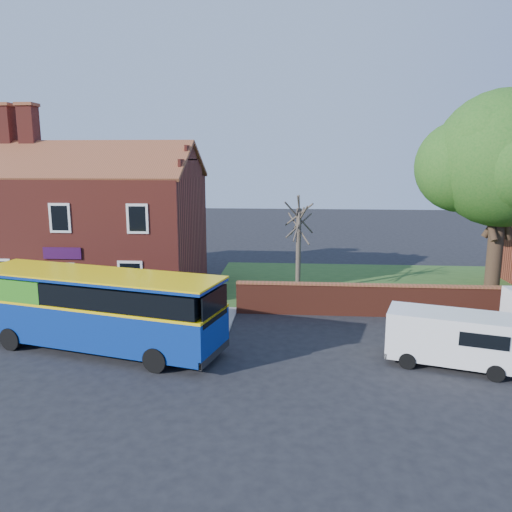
{
  "coord_description": "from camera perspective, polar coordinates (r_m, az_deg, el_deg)",
  "views": [
    {
      "loc": [
        4.83,
        -16.69,
        7.53
      ],
      "look_at": [
        3.12,
        5.0,
        3.28
      ],
      "focal_mm": 35.0,
      "sensor_mm": 36.0,
      "label": 1
    }
  ],
  "objects": [
    {
      "name": "ground",
      "position": [
        18.93,
        -10.93,
        -12.6
      ],
      "size": [
        120.0,
        120.0,
        0.0
      ],
      "primitive_type": "plane",
      "color": "black",
      "rests_on": "ground"
    },
    {
      "name": "pavement",
      "position": [
        26.44,
        -22.44,
        -6.23
      ],
      "size": [
        18.0,
        3.5,
        0.12
      ],
      "primitive_type": "cube",
      "color": "gray",
      "rests_on": "ground"
    },
    {
      "name": "kerb",
      "position": [
        24.97,
        -24.25,
        -7.35
      ],
      "size": [
        18.0,
        0.15,
        0.14
      ],
      "primitive_type": "cube",
      "color": "slate",
      "rests_on": "ground"
    },
    {
      "name": "grass_strip",
      "position": [
        31.69,
        19.33,
        -3.3
      ],
      "size": [
        26.0,
        12.0,
        0.04
      ],
      "primitive_type": "cube",
      "color": "#426B28",
      "rests_on": "ground"
    },
    {
      "name": "shop_building",
      "position": [
        30.85,
        -18.16,
        2.82
      ],
      "size": [
        12.3,
        8.13,
        10.5
      ],
      "color": "maroon",
      "rests_on": "ground"
    },
    {
      "name": "boundary_wall",
      "position": [
        25.94,
        22.77,
        -4.85
      ],
      "size": [
        22.0,
        0.38,
        1.6
      ],
      "color": "maroon",
      "rests_on": "ground"
    },
    {
      "name": "bus",
      "position": [
        21.02,
        -18.46,
        -5.42
      ],
      "size": [
        10.6,
        5.09,
        3.13
      ],
      "rotation": [
        0.0,
        0.0,
        -0.25
      ],
      "color": "navy",
      "rests_on": "ground"
    },
    {
      "name": "van_near",
      "position": [
        19.84,
        21.55,
        -8.59
      ],
      "size": [
        4.9,
        3.07,
        2.01
      ],
      "rotation": [
        0.0,
        0.0,
        -0.29
      ],
      "color": "white",
      "rests_on": "ground"
    },
    {
      "name": "large_tree",
      "position": [
        30.11,
        26.41,
        9.49
      ],
      "size": [
        9.15,
        7.24,
        11.16
      ],
      "color": "black",
      "rests_on": "ground"
    },
    {
      "name": "bare_tree",
      "position": [
        28.05,
        4.88,
        1.12
      ],
      "size": [
        1.98,
        2.36,
        5.29
      ],
      "color": "#4C4238",
      "rests_on": "ground"
    }
  ]
}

